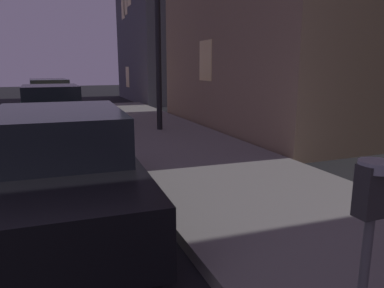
{
  "coord_description": "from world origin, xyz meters",
  "views": [
    {
      "loc": [
        2.77,
        -0.55,
        1.95
      ],
      "look_at": [
        4.09,
        2.78,
        1.18
      ],
      "focal_mm": 33.73,
      "sensor_mm": 36.0,
      "label": 1
    }
  ],
  "objects_px": {
    "parking_meter": "(371,215)",
    "car_black": "(61,167)",
    "car_green": "(52,110)",
    "car_yellow_cab": "(50,95)"
  },
  "relations": [
    {
      "from": "car_black",
      "to": "car_yellow_cab",
      "type": "xyz_separation_m",
      "value": [
        0.0,
        12.55,
        0.01
      ]
    },
    {
      "from": "car_green",
      "to": "car_black",
      "type": "bearing_deg",
      "value": -89.99
    },
    {
      "from": "car_black",
      "to": "car_green",
      "type": "xyz_separation_m",
      "value": [
        -0.0,
        6.63,
        -0.0
      ]
    },
    {
      "from": "car_black",
      "to": "car_yellow_cab",
      "type": "distance_m",
      "value": 12.55
    },
    {
      "from": "parking_meter",
      "to": "car_black",
      "type": "height_order",
      "value": "parking_meter"
    },
    {
      "from": "parking_meter",
      "to": "car_black",
      "type": "relative_size",
      "value": 0.3
    },
    {
      "from": "parking_meter",
      "to": "car_black",
      "type": "xyz_separation_m",
      "value": [
        -1.54,
        3.28,
        -0.42
      ]
    },
    {
      "from": "car_green",
      "to": "car_yellow_cab",
      "type": "distance_m",
      "value": 5.92
    },
    {
      "from": "parking_meter",
      "to": "car_green",
      "type": "xyz_separation_m",
      "value": [
        -1.54,
        9.91,
        -0.43
      ]
    },
    {
      "from": "car_green",
      "to": "parking_meter",
      "type": "bearing_deg",
      "value": -81.15
    }
  ]
}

